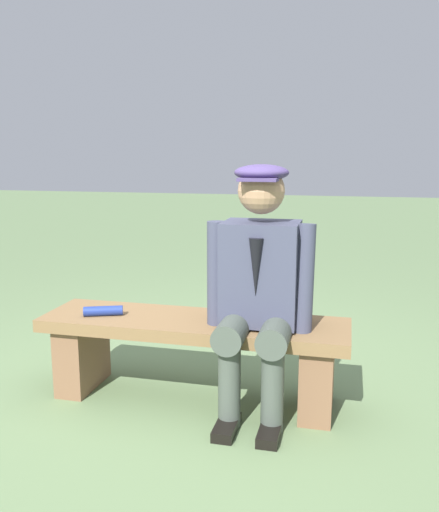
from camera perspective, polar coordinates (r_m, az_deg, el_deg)
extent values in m
plane|color=#627B51|center=(3.05, -2.73, -14.88)|extent=(30.00, 30.00, 0.00)
cube|color=brown|center=(2.89, -2.81, -7.35)|extent=(1.65, 0.45, 0.07)
cube|color=brown|center=(2.87, 10.39, -12.53)|extent=(0.16, 0.38, 0.39)
cube|color=brown|center=(3.21, -14.40, -10.11)|extent=(0.16, 0.38, 0.39)
cube|color=#3E4157|center=(2.73, 4.42, -1.77)|extent=(0.38, 0.29, 0.52)
cylinder|color=#1E2338|center=(2.69, 4.50, 3.03)|extent=(0.21, 0.21, 0.06)
cone|color=black|center=(2.57, 3.89, -1.24)|extent=(0.07, 0.07, 0.29)
sphere|color=tan|center=(2.65, 4.48, 6.97)|extent=(0.23, 0.23, 0.23)
ellipsoid|color=#47386B|center=(2.65, 4.51, 8.86)|extent=(0.27, 0.27, 0.08)
cube|color=#47386B|center=(2.55, 4.12, 8.13)|extent=(0.19, 0.10, 0.02)
cylinder|color=#464F46|center=(2.66, 6.15, -7.94)|extent=(0.15, 0.43, 0.15)
cylinder|color=#464F46|center=(2.63, 5.67, -13.63)|extent=(0.11, 0.11, 0.47)
cube|color=black|center=(2.67, 5.39, -18.23)|extent=(0.10, 0.24, 0.05)
cylinder|color=#3E4157|center=(2.67, 8.97, -2.67)|extent=(0.11, 0.16, 0.57)
cylinder|color=#464F46|center=(2.70, 1.68, -7.64)|extent=(0.15, 0.43, 0.15)
cylinder|color=#464F46|center=(2.67, 1.06, -13.25)|extent=(0.11, 0.11, 0.47)
cube|color=black|center=(2.71, 0.76, -17.79)|extent=(0.10, 0.24, 0.05)
cylinder|color=#3E4157|center=(2.74, -0.29, -2.20)|extent=(0.11, 0.12, 0.57)
cylinder|color=navy|center=(2.99, -12.30, -5.75)|extent=(0.21, 0.13, 0.05)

